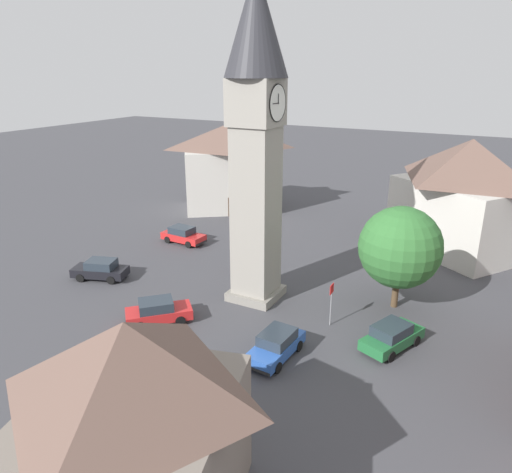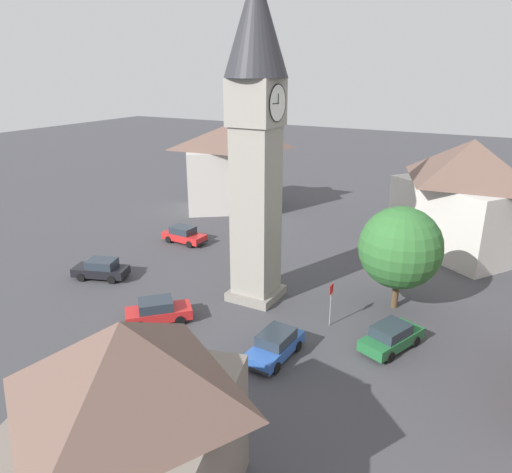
# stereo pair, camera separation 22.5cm
# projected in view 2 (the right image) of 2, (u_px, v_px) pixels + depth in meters

# --- Properties ---
(ground_plane) EXTENTS (200.00, 200.00, 0.00)m
(ground_plane) POSITION_uv_depth(u_px,v_px,m) (256.00, 297.00, 33.63)
(ground_plane) COLOR #424247
(clock_tower) EXTENTS (3.93, 3.93, 21.15)m
(clock_tower) POSITION_uv_depth(u_px,v_px,m) (256.00, 118.00, 29.50)
(clock_tower) COLOR gray
(clock_tower) RESTS_ON ground
(car_blue_kerb) EXTENTS (4.10, 4.12, 1.53)m
(car_blue_kerb) POSITION_uv_depth(u_px,v_px,m) (158.00, 311.00, 30.09)
(car_blue_kerb) COLOR red
(car_blue_kerb) RESTS_ON ground
(car_silver_kerb) EXTENTS (4.23, 2.02, 1.53)m
(car_silver_kerb) POSITION_uv_depth(u_px,v_px,m) (275.00, 345.00, 26.38)
(car_silver_kerb) COLOR #2D5BB7
(car_silver_kerb) RESTS_ON ground
(car_red_corner) EXTENTS (4.46, 3.11, 1.53)m
(car_red_corner) POSITION_uv_depth(u_px,v_px,m) (391.00, 337.00, 27.21)
(car_red_corner) COLOR #236B38
(car_red_corner) RESTS_ON ground
(car_white_side) EXTENTS (2.94, 4.45, 1.53)m
(car_white_side) POSITION_uv_depth(u_px,v_px,m) (101.00, 269.00, 36.38)
(car_white_side) COLOR black
(car_white_side) RESTS_ON ground
(car_black_far) EXTENTS (1.99, 4.22, 1.53)m
(car_black_far) POSITION_uv_depth(u_px,v_px,m) (184.00, 235.00, 43.85)
(car_black_far) COLOR red
(car_black_far) RESTS_ON ground
(pedestrian) EXTENTS (0.52, 0.34, 1.69)m
(pedestrian) POSITION_uv_depth(u_px,v_px,m) (234.00, 260.00, 37.42)
(pedestrian) COLOR #2D3351
(pedestrian) RESTS_ON ground
(tree) EXTENTS (5.40, 5.40, 6.98)m
(tree) POSITION_uv_depth(u_px,v_px,m) (400.00, 248.00, 30.81)
(tree) COLOR brown
(tree) RESTS_ON ground
(building_shop_left) EXTENTS (8.56, 8.28, 8.00)m
(building_shop_left) POSITION_uv_depth(u_px,v_px,m) (130.00, 426.00, 15.73)
(building_shop_left) COLOR slate
(building_shop_left) RESTS_ON ground
(building_corner_back) EXTENTS (11.42, 12.33, 9.64)m
(building_corner_back) POSITION_uv_depth(u_px,v_px,m) (232.00, 166.00, 53.30)
(building_corner_back) COLOR beige
(building_corner_back) RESTS_ON ground
(building_hall_far) EXTENTS (12.88, 13.42, 9.79)m
(building_hall_far) POSITION_uv_depth(u_px,v_px,m) (467.00, 196.00, 40.51)
(building_hall_far) COLOR beige
(building_hall_far) RESTS_ON ground
(road_sign) EXTENTS (0.60, 0.07, 2.80)m
(road_sign) POSITION_uv_depth(u_px,v_px,m) (331.00, 298.00, 29.29)
(road_sign) COLOR gray
(road_sign) RESTS_ON ground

